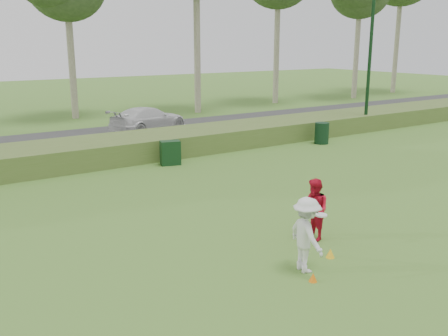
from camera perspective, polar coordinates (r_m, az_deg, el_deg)
ground at (r=11.78m, az=10.94°, el=-10.19°), size 120.00×120.00×0.00m
reed_strip at (r=21.46m, az=-11.84°, el=2.20°), size 80.00×3.00×0.90m
park_road at (r=26.17m, az=-15.88°, el=3.17°), size 80.00×6.00×0.06m
lamp_post at (r=28.51m, az=16.56°, el=15.25°), size 0.70×0.70×8.18m
player_white at (r=10.85m, az=9.40°, el=-7.54°), size 0.92×1.15×1.65m
player_red at (r=12.59m, az=10.32°, el=-4.71°), size 0.73×0.86×1.56m
cone_orange at (r=10.70m, az=10.14°, el=-12.20°), size 0.17×0.17×0.19m
cone_yellow at (r=11.86m, az=12.06°, el=-9.49°), size 0.20×0.20×0.22m
utility_cabinet at (r=20.12m, az=-6.16°, el=1.74°), size 0.88×0.67×0.97m
trash_bin at (r=24.66m, az=11.11°, el=3.93°), size 0.80×0.80×1.02m
car_right at (r=27.59m, az=-8.62°, el=5.55°), size 4.86×3.02×1.32m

